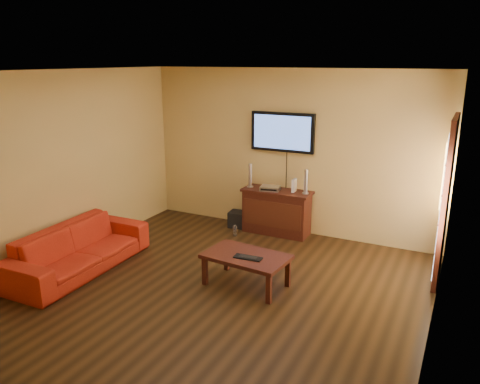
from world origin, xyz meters
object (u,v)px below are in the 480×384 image
Objects in this scene: television at (282,132)px; keyboard at (248,257)px; speaker_right at (306,183)px; av_receiver at (270,188)px; game_console at (294,185)px; bottle at (235,231)px; subwoofer at (238,219)px; media_console at (276,212)px; coffee_table at (246,259)px; sofa at (78,242)px; speaker_left at (250,176)px.

television reaches higher than keyboard.
speaker_right is 2.10m from keyboard.
game_console is (0.38, 0.09, 0.07)m from av_receiver.
speaker_right is 1.41m from bottle.
television is at bearing 8.54° from subwoofer.
game_console is at bearing -3.42° from subwoofer.
av_receiver is 0.89m from subwoofer.
speaker_right is 1.89× the size of game_console.
media_console is 0.42m from av_receiver.
keyboard reaches higher than coffee_table.
bottle is (-1.04, -0.46, -0.84)m from speaker_right.
speaker_right is at bearing 86.94° from coffee_table.
game_console is at bearing 94.49° from keyboard.
bottle is at bearing -155.87° from speaker_right.
coffee_table is 2.77× the size of speaker_right.
coffee_table is 2.36m from sofa.
av_receiver is 0.40m from game_console.
keyboard is at bearing -66.95° from subwoofer.
av_receiver reaches higher than bottle.
speaker_right is 1.10× the size of keyboard.
game_console reaches higher than subwoofer.
coffee_table reaches higher than bottle.
coffee_table is 3.56× the size of av_receiver.
speaker_right is 0.22m from game_console.
coffee_table is at bearing -85.55° from av_receiver.
coffee_table is at bearing -58.03° from bottle.
speaker_right is 1.46× the size of subwoofer.
media_console is 0.56m from game_console.
speaker_left reaches higher than keyboard.
television reaches higher than media_console.
coffee_table is at bearing -78.91° from media_console.
speaker_left is 1.47× the size of subwoofer.
subwoofer is (-0.72, -0.02, -0.24)m from media_console.
media_console is 5.78× the size of bottle.
game_console is 1.07× the size of bottle.
game_console is (-0.20, 0.02, -0.08)m from speaker_right.
game_console reaches higher than media_console.
speaker_right reaches higher than keyboard.
speaker_right is at bearing -18.31° from television.
television reaches higher than sofa.
speaker_left reaches higher than av_receiver.
coffee_table is 2.76× the size of speaker_left.
sofa is at bearing -167.50° from keyboard.
television is 5.09× the size of game_console.
speaker_right is (0.10, 1.96, 0.56)m from coffee_table.
media_console is at bearing -38.20° from sofa.
television is 0.92m from speaker_left.
av_receiver is 0.86× the size of keyboard.
television is at bearing 21.91° from speaker_left.
speaker_right is at bearing -5.14° from subwoofer.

